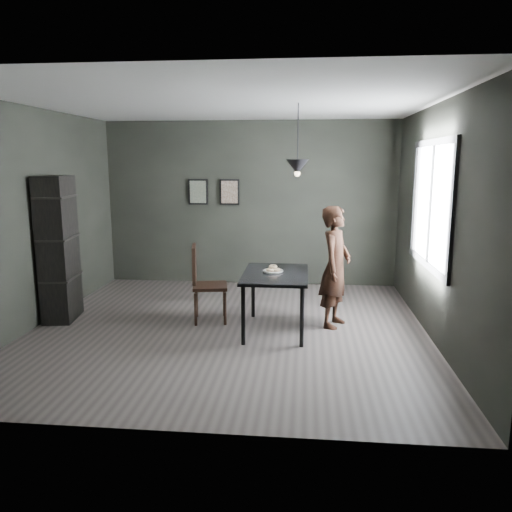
# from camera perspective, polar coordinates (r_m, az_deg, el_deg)

# --- Properties ---
(ground) EXTENTS (5.00, 5.00, 0.00)m
(ground) POSITION_cam_1_polar(r_m,az_deg,el_deg) (6.49, -3.15, -8.30)
(ground) COLOR #37312F
(ground) RESTS_ON ground
(back_wall) EXTENTS (5.00, 0.10, 2.80)m
(back_wall) POSITION_cam_1_polar(r_m,az_deg,el_deg) (8.64, -0.69, 6.00)
(back_wall) COLOR black
(back_wall) RESTS_ON ground
(ceiling) EXTENTS (5.00, 5.00, 0.02)m
(ceiling) POSITION_cam_1_polar(r_m,az_deg,el_deg) (6.17, -3.43, 17.10)
(ceiling) COLOR silver
(ceiling) RESTS_ON ground
(window_assembly) EXTENTS (0.04, 1.96, 1.56)m
(window_assembly) POSITION_cam_1_polar(r_m,az_deg,el_deg) (6.46, 19.33, 5.57)
(window_assembly) COLOR white
(window_assembly) RESTS_ON ground
(cafe_table) EXTENTS (0.80, 1.20, 0.75)m
(cafe_table) POSITION_cam_1_polar(r_m,az_deg,el_deg) (6.24, 2.24, -2.64)
(cafe_table) COLOR black
(cafe_table) RESTS_ON ground
(white_plate) EXTENTS (0.23, 0.23, 0.01)m
(white_plate) POSITION_cam_1_polar(r_m,az_deg,el_deg) (6.27, 1.96, -1.78)
(white_plate) COLOR white
(white_plate) RESTS_ON cafe_table
(donut_pile) EXTENTS (0.18, 0.18, 0.08)m
(donut_pile) POSITION_cam_1_polar(r_m,az_deg,el_deg) (6.26, 1.96, -1.48)
(donut_pile) COLOR #F2E3BC
(donut_pile) RESTS_ON white_plate
(woman) EXTENTS (0.56, 0.67, 1.57)m
(woman) POSITION_cam_1_polar(r_m,az_deg,el_deg) (6.48, 9.05, -1.24)
(woman) COLOR black
(woman) RESTS_ON ground
(wood_chair) EXTENTS (0.52, 0.52, 1.03)m
(wood_chair) POSITION_cam_1_polar(r_m,az_deg,el_deg) (6.67, -6.08, -2.56)
(wood_chair) COLOR black
(wood_chair) RESTS_ON ground
(shelf_unit) EXTENTS (0.45, 0.69, 1.93)m
(shelf_unit) POSITION_cam_1_polar(r_m,az_deg,el_deg) (7.16, -21.65, 0.75)
(shelf_unit) COLOR black
(shelf_unit) RESTS_ON ground
(pendant_lamp) EXTENTS (0.28, 0.28, 0.86)m
(pendant_lamp) POSITION_cam_1_polar(r_m,az_deg,el_deg) (6.16, 4.75, 10.12)
(pendant_lamp) COLOR black
(pendant_lamp) RESTS_ON ground
(framed_print_left) EXTENTS (0.34, 0.04, 0.44)m
(framed_print_left) POSITION_cam_1_polar(r_m,az_deg,el_deg) (8.74, -6.63, 7.29)
(framed_print_left) COLOR black
(framed_print_left) RESTS_ON ground
(framed_print_right) EXTENTS (0.34, 0.04, 0.44)m
(framed_print_right) POSITION_cam_1_polar(r_m,az_deg,el_deg) (8.64, -3.04, 7.31)
(framed_print_right) COLOR black
(framed_print_right) RESTS_ON ground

